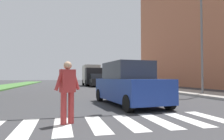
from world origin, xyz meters
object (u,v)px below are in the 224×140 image
(street_lamp_right, at_px, (200,29))
(sedan_midblock, at_px, (96,81))
(suv_crossing, at_px, (129,84))
(pedestrian_performer, at_px, (67,89))
(truck_box_delivery, at_px, (92,75))

(street_lamp_right, height_order, sedan_midblock, street_lamp_right)
(suv_crossing, bearing_deg, pedestrian_performer, -130.62)
(sedan_midblock, xyz_separation_m, truck_box_delivery, (-0.11, 3.43, 0.83))
(street_lamp_right, distance_m, pedestrian_performer, 11.79)
(pedestrian_performer, xyz_separation_m, truck_box_delivery, (4.13, 24.76, 0.70))
(street_lamp_right, xyz_separation_m, pedestrian_performer, (-9.13, -6.49, -3.66))
(street_lamp_right, bearing_deg, sedan_midblock, 108.26)
(suv_crossing, bearing_deg, sedan_midblock, 85.54)
(pedestrian_performer, bearing_deg, sedan_midblock, 78.76)
(street_lamp_right, distance_m, sedan_midblock, 16.08)
(pedestrian_performer, relative_size, suv_crossing, 0.35)
(street_lamp_right, distance_m, suv_crossing, 7.96)
(suv_crossing, relative_size, sedan_midblock, 1.13)
(suv_crossing, distance_m, truck_box_delivery, 21.51)
(street_lamp_right, xyz_separation_m, suv_crossing, (-6.30, -3.19, -3.66))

